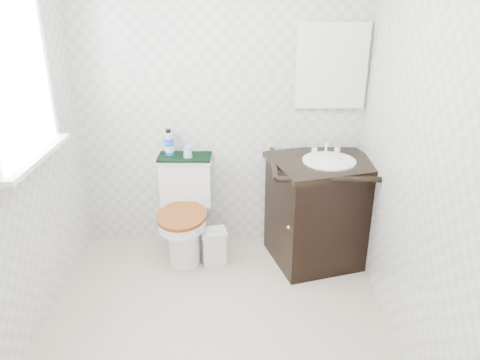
{
  "coord_description": "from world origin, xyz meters",
  "views": [
    {
      "loc": [
        0.19,
        -2.29,
        2.01
      ],
      "look_at": [
        0.15,
        0.75,
        0.73
      ],
      "focal_mm": 35.0,
      "sensor_mm": 36.0,
      "label": 1
    }
  ],
  "objects_px": {
    "vanity": "(321,208)",
    "cup": "(188,152)",
    "toilet": "(185,214)",
    "mouthwash_bottle": "(169,143)",
    "trash_bin": "(214,246)"
  },
  "relations": [
    {
      "from": "trash_bin",
      "to": "cup",
      "type": "xyz_separation_m",
      "value": [
        -0.2,
        0.24,
        0.68
      ]
    },
    {
      "from": "mouthwash_bottle",
      "to": "cup",
      "type": "relative_size",
      "value": 2.35
    },
    {
      "from": "mouthwash_bottle",
      "to": "cup",
      "type": "xyz_separation_m",
      "value": [
        0.15,
        -0.05,
        -0.05
      ]
    },
    {
      "from": "trash_bin",
      "to": "mouthwash_bottle",
      "type": "relative_size",
      "value": 1.37
    },
    {
      "from": "cup",
      "to": "trash_bin",
      "type": "bearing_deg",
      "value": -50.89
    },
    {
      "from": "toilet",
      "to": "vanity",
      "type": "relative_size",
      "value": 0.83
    },
    {
      "from": "toilet",
      "to": "cup",
      "type": "xyz_separation_m",
      "value": [
        0.03,
        0.09,
        0.49
      ]
    },
    {
      "from": "cup",
      "to": "toilet",
      "type": "bearing_deg",
      "value": -108.1
    },
    {
      "from": "trash_bin",
      "to": "mouthwash_bottle",
      "type": "xyz_separation_m",
      "value": [
        -0.35,
        0.3,
        0.73
      ]
    },
    {
      "from": "mouthwash_bottle",
      "to": "cup",
      "type": "height_order",
      "value": "mouthwash_bottle"
    },
    {
      "from": "trash_bin",
      "to": "mouthwash_bottle",
      "type": "bearing_deg",
      "value": 139.38
    },
    {
      "from": "mouthwash_bottle",
      "to": "trash_bin",
      "type": "bearing_deg",
      "value": -40.62
    },
    {
      "from": "vanity",
      "to": "mouthwash_bottle",
      "type": "distance_m",
      "value": 1.26
    },
    {
      "from": "vanity",
      "to": "cup",
      "type": "bearing_deg",
      "value": 171.2
    },
    {
      "from": "toilet",
      "to": "trash_bin",
      "type": "height_order",
      "value": "toilet"
    }
  ]
}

